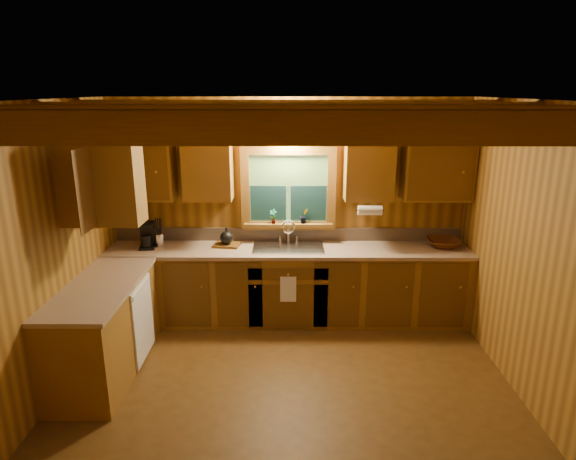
# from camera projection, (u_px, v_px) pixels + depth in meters

# --- Properties ---
(room) EXTENTS (4.20, 4.20, 4.20)m
(room) POSITION_uv_depth(u_px,v_px,m) (288.00, 263.00, 4.02)
(room) COLOR #533514
(room) RESTS_ON ground
(ceiling_beams) EXTENTS (4.20, 2.54, 0.18)m
(ceiling_beams) POSITION_uv_depth(u_px,v_px,m) (288.00, 115.00, 3.68)
(ceiling_beams) COLOR brown
(ceiling_beams) RESTS_ON room
(base_cabinets) EXTENTS (4.20, 2.22, 0.86)m
(base_cabinets) POSITION_uv_depth(u_px,v_px,m) (245.00, 296.00, 5.49)
(base_cabinets) COLOR brown
(base_cabinets) RESTS_ON ground
(countertop) EXTENTS (4.20, 2.24, 0.04)m
(countertop) POSITION_uv_depth(u_px,v_px,m) (245.00, 258.00, 5.37)
(countertop) COLOR tan
(countertop) RESTS_ON base_cabinets
(backsplash) EXTENTS (4.20, 0.02, 0.16)m
(backsplash) POSITION_uv_depth(u_px,v_px,m) (288.00, 234.00, 5.92)
(backsplash) COLOR #9C8169
(backsplash) RESTS_ON room
(dishwasher_panel) EXTENTS (0.02, 0.60, 0.80)m
(dishwasher_panel) POSITION_uv_depth(u_px,v_px,m) (143.00, 320.00, 4.92)
(dishwasher_panel) COLOR white
(dishwasher_panel) RESTS_ON base_cabinets
(upper_cabinets) EXTENTS (4.19, 1.77, 0.78)m
(upper_cabinets) POSITION_uv_depth(u_px,v_px,m) (236.00, 170.00, 5.23)
(upper_cabinets) COLOR brown
(upper_cabinets) RESTS_ON room
(window) EXTENTS (1.12, 0.08, 1.00)m
(window) POSITION_uv_depth(u_px,v_px,m) (288.00, 190.00, 5.75)
(window) COLOR brown
(window) RESTS_ON room
(window_sill) EXTENTS (1.06, 0.14, 0.04)m
(window_sill) POSITION_uv_depth(u_px,v_px,m) (288.00, 225.00, 5.81)
(window_sill) COLOR brown
(window_sill) RESTS_ON room
(wall_sconce) EXTENTS (0.45, 0.21, 0.17)m
(wall_sconce) POSITION_uv_depth(u_px,v_px,m) (288.00, 137.00, 5.45)
(wall_sconce) COLOR black
(wall_sconce) RESTS_ON room
(paper_towel_roll) EXTENTS (0.27, 0.11, 0.11)m
(paper_towel_roll) POSITION_uv_depth(u_px,v_px,m) (370.00, 210.00, 5.46)
(paper_towel_roll) COLOR white
(paper_towel_roll) RESTS_ON upper_cabinets
(dish_towel) EXTENTS (0.18, 0.01, 0.30)m
(dish_towel) POSITION_uv_depth(u_px,v_px,m) (288.00, 289.00, 5.45)
(dish_towel) COLOR white
(dish_towel) RESTS_ON base_cabinets
(sink) EXTENTS (0.82, 0.48, 0.43)m
(sink) POSITION_uv_depth(u_px,v_px,m) (288.00, 251.00, 5.68)
(sink) COLOR silver
(sink) RESTS_ON countertop
(coffee_maker) EXTENTS (0.17, 0.22, 0.30)m
(coffee_maker) POSITION_uv_depth(u_px,v_px,m) (147.00, 235.00, 5.64)
(coffee_maker) COLOR black
(coffee_maker) RESTS_ON countertop
(utensil_crock) EXTENTS (0.12, 0.12, 0.34)m
(utensil_crock) POSITION_uv_depth(u_px,v_px,m) (159.00, 239.00, 5.70)
(utensil_crock) COLOR silver
(utensil_crock) RESTS_ON countertop
(cutting_board) EXTENTS (0.33, 0.26, 0.03)m
(cutting_board) POSITION_uv_depth(u_px,v_px,m) (227.00, 245.00, 5.72)
(cutting_board) COLOR #583712
(cutting_board) RESTS_ON countertop
(teakettle) EXTENTS (0.15, 0.15, 0.20)m
(teakettle) POSITION_uv_depth(u_px,v_px,m) (226.00, 238.00, 5.70)
(teakettle) COLOR black
(teakettle) RESTS_ON cutting_board
(wicker_basket) EXTENTS (0.43, 0.43, 0.10)m
(wicker_basket) POSITION_uv_depth(u_px,v_px,m) (443.00, 243.00, 5.69)
(wicker_basket) COLOR #48230C
(wicker_basket) RESTS_ON countertop
(potted_plant_left) EXTENTS (0.10, 0.08, 0.18)m
(potted_plant_left) POSITION_uv_depth(u_px,v_px,m) (273.00, 217.00, 5.76)
(potted_plant_left) COLOR #583712
(potted_plant_left) RESTS_ON window_sill
(potted_plant_right) EXTENTS (0.12, 0.11, 0.18)m
(potted_plant_right) POSITION_uv_depth(u_px,v_px,m) (304.00, 216.00, 5.78)
(potted_plant_right) COLOR #583712
(potted_plant_right) RESTS_ON window_sill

